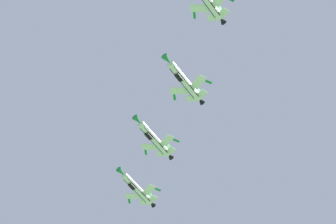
# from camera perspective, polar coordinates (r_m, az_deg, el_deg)

# --- Properties ---
(fighter_jet_left_wing) EXTENTS (10.22, 15.49, 4.39)m
(fighter_jet_left_wing) POSITION_cam_1_polar(r_m,az_deg,el_deg) (165.96, 1.27, 2.51)
(fighter_jet_left_wing) COLOR silver
(fighter_jet_right_wing) EXTENTS (10.15, 15.49, 4.38)m
(fighter_jet_right_wing) POSITION_cam_1_polar(r_m,az_deg,el_deg) (179.37, -1.13, -2.07)
(fighter_jet_right_wing) COLOR silver
(fighter_jet_left_outer) EXTENTS (10.23, 15.49, 4.38)m
(fighter_jet_left_outer) POSITION_cam_1_polar(r_m,az_deg,el_deg) (191.87, -2.48, -5.99)
(fighter_jet_left_outer) COLOR silver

